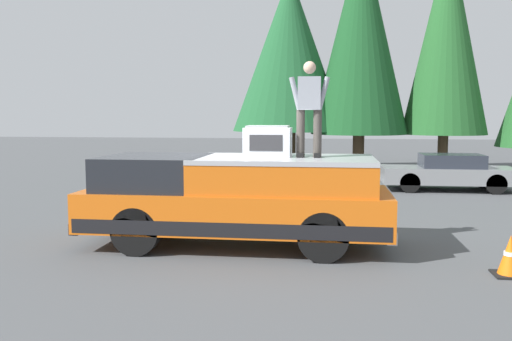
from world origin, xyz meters
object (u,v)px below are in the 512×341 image
compressor_unit (268,141)px  parked_car_grey (448,172)px  person_on_truck_bed (309,106)px  traffic_cone (510,257)px  pickup_truck (236,199)px

compressor_unit → parked_car_grey: size_ratio=0.20×
person_on_truck_bed → traffic_cone: person_on_truck_bed is taller
parked_car_grey → traffic_cone: bearing=173.5°
pickup_truck → compressor_unit: compressor_unit is taller
pickup_truck → parked_car_grey: size_ratio=1.35×
person_on_truck_bed → parked_car_grey: size_ratio=0.41×
person_on_truck_bed → traffic_cone: (-1.31, -3.06, -2.26)m
person_on_truck_bed → traffic_cone: 4.03m
pickup_truck → traffic_cone: pickup_truck is taller
compressor_unit → traffic_cone: (-1.45, -3.81, -1.64)m
pickup_truck → parked_car_grey: 9.83m
compressor_unit → traffic_cone: compressor_unit is taller
compressor_unit → parked_car_grey: 9.47m
pickup_truck → compressor_unit: (0.17, -0.56, 1.05)m
parked_car_grey → traffic_cone: parked_car_grey is taller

